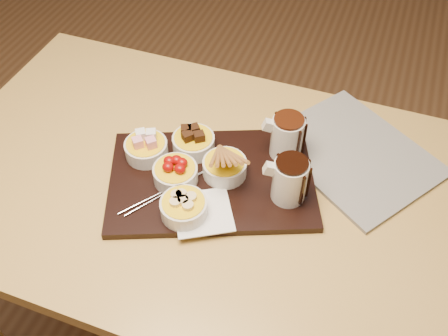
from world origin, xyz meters
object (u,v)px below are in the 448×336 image
(pitcher_dark_chocolate, at_px, (290,180))
(bowl_strawberries, at_px, (176,174))
(serving_board, at_px, (212,180))
(dining_table, at_px, (189,200))
(newspaper, at_px, (353,154))
(pitcher_milk_chocolate, at_px, (287,137))

(pitcher_dark_chocolate, bearing_deg, bowl_strawberries, 167.35)
(bowl_strawberries, bearing_deg, serving_board, 25.84)
(dining_table, relative_size, serving_board, 2.61)
(serving_board, height_order, pitcher_dark_chocolate, pitcher_dark_chocolate)
(serving_board, xyz_separation_m, bowl_strawberries, (-0.07, -0.03, 0.03))
(dining_table, distance_m, pitcher_dark_chocolate, 0.29)
(serving_board, height_order, newspaper, serving_board)
(dining_table, height_order, newspaper, newspaper)
(bowl_strawberries, distance_m, pitcher_dark_chocolate, 0.25)
(pitcher_milk_chocolate, distance_m, newspaper, 0.18)
(pitcher_dark_chocolate, bearing_deg, serving_board, 160.02)
(pitcher_dark_chocolate, height_order, pitcher_milk_chocolate, same)
(pitcher_dark_chocolate, bearing_deg, newspaper, 36.95)
(serving_board, bearing_deg, pitcher_dark_chocolate, -19.98)
(dining_table, xyz_separation_m, serving_board, (0.06, -0.00, 0.11))
(serving_board, relative_size, bowl_strawberries, 4.60)
(pitcher_milk_chocolate, bearing_deg, bowl_strawberries, -163.61)
(pitcher_dark_chocolate, distance_m, pitcher_milk_chocolate, 0.13)
(serving_board, distance_m, pitcher_dark_chocolate, 0.19)
(bowl_strawberries, relative_size, newspaper, 0.28)
(newspaper, bearing_deg, pitcher_milk_chocolate, -122.17)
(bowl_strawberries, xyz_separation_m, newspaper, (0.36, 0.23, -0.03))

